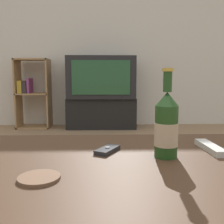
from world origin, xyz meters
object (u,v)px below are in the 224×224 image
(remote_control, at_px, (210,147))
(bookshelf, at_px, (32,92))
(cell_phone, at_px, (107,150))
(television, at_px, (101,77))
(beer_bottle, at_px, (166,126))
(tv_stand, at_px, (101,113))

(remote_control, bearing_deg, bookshelf, 113.98)
(remote_control, bearing_deg, cell_phone, 179.34)
(television, xyz_separation_m, remote_control, (0.40, -2.64, -0.23))
(beer_bottle, relative_size, remote_control, 1.55)
(television, relative_size, beer_bottle, 3.26)
(beer_bottle, bearing_deg, television, 94.90)
(tv_stand, distance_m, beer_bottle, 2.74)
(beer_bottle, distance_m, cell_phone, 0.21)
(tv_stand, distance_m, television, 0.47)
(bookshelf, distance_m, beer_bottle, 2.99)
(television, distance_m, remote_control, 2.68)
(cell_phone, relative_size, remote_control, 0.64)
(tv_stand, bearing_deg, remote_control, -81.44)
(television, bearing_deg, beer_bottle, -85.10)
(tv_stand, relative_size, television, 1.03)
(bookshelf, relative_size, cell_phone, 8.23)
(beer_bottle, height_order, remote_control, beer_bottle)
(bookshelf, bearing_deg, tv_stand, -2.52)
(bookshelf, bearing_deg, beer_bottle, -67.12)
(television, bearing_deg, tv_stand, 90.00)
(tv_stand, distance_m, remote_control, 2.69)
(cell_phone, bearing_deg, remote_control, 30.56)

